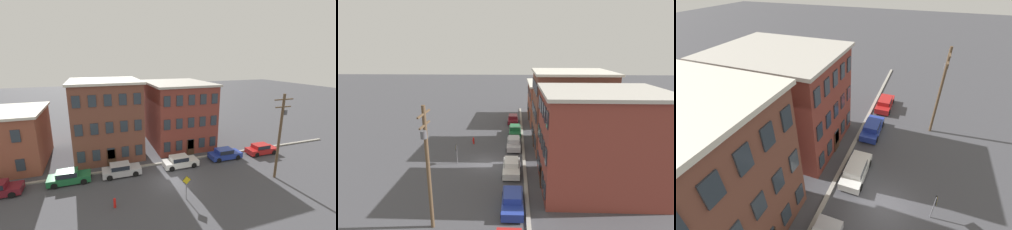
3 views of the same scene
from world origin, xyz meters
The scene contains 12 objects.
ground_plane centered at (0.00, 0.00, 0.00)m, with size 200.00×200.00×0.00m, color #424247.
kerb_strip centered at (0.00, 4.50, 0.08)m, with size 56.00×0.36×0.16m, color #9E998E.
apartment_midblock centered at (-5.89, 10.70, 5.22)m, with size 9.27×9.92×10.42m.
apartment_far centered at (4.96, 11.42, 4.86)m, with size 9.18×11.36×9.70m.
car_green centered at (-10.67, 3.37, 0.75)m, with size 4.40×1.92×1.43m.
car_silver centered at (-5.07, 3.22, 0.75)m, with size 4.40×1.92×1.43m.
car_white centered at (2.19, 3.02, 0.75)m, with size 4.40×1.92×1.43m.
car_blue centered at (8.76, 3.21, 0.75)m, with size 4.40×1.92×1.43m.
car_red centered at (14.60, 3.01, 0.75)m, with size 4.40×1.92×1.43m.
caution_sign centered at (0.27, -3.44, 1.64)m, with size 0.92×0.08×2.47m.
utility_pole centered at (11.50, -2.90, 5.40)m, with size 2.40×0.44×9.63m.
fire_hydrant centered at (-6.39, -2.52, 0.48)m, with size 0.24×0.34×0.96m.
Camera 1 is at (-7.53, -20.93, 13.17)m, focal length 24.00 mm.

